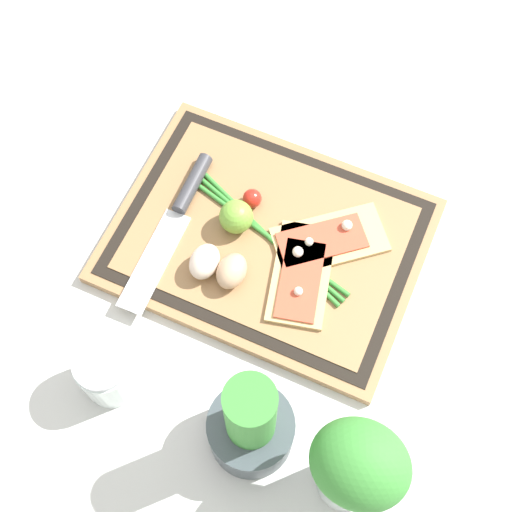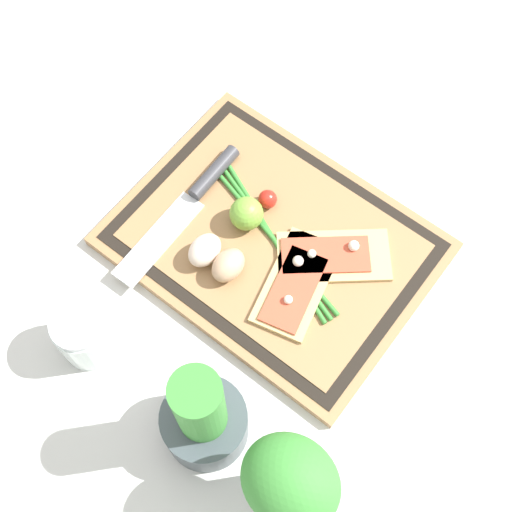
{
  "view_description": "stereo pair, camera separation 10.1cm",
  "coord_description": "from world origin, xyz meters",
  "px_view_note": "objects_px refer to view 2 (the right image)",
  "views": [
    {
      "loc": [
        -0.17,
        0.43,
        0.96
      ],
      "look_at": [
        0.0,
        0.04,
        0.04
      ],
      "focal_mm": 50.0,
      "sensor_mm": 36.0,
      "label": 1
    },
    {
      "loc": [
        -0.26,
        0.38,
        0.96
      ],
      "look_at": [
        0.0,
        0.04,
        0.04
      ],
      "focal_mm": 50.0,
      "sensor_mm": 36.0,
      "label": 2
    }
  ],
  "objects_px": {
    "pizza_slice_far": "(296,284)",
    "knife": "(198,191)",
    "egg_brown": "(228,265)",
    "herb_pot": "(203,418)",
    "sauce_jar": "(85,335)",
    "herb_glass": "(289,486)",
    "pizza_slice_near": "(332,256)",
    "cherry_tomato_red": "(268,199)",
    "egg_pink": "(205,250)",
    "lime": "(248,212)"
  },
  "relations": [
    {
      "from": "egg_brown",
      "to": "pizza_slice_near",
      "type": "bearing_deg",
      "value": -133.92
    },
    {
      "from": "lime",
      "to": "sauce_jar",
      "type": "height_order",
      "value": "sauce_jar"
    },
    {
      "from": "cherry_tomato_red",
      "to": "knife",
      "type": "bearing_deg",
      "value": 28.7
    },
    {
      "from": "egg_brown",
      "to": "egg_pink",
      "type": "height_order",
      "value": "same"
    },
    {
      "from": "egg_brown",
      "to": "pizza_slice_far",
      "type": "bearing_deg",
      "value": -155.68
    },
    {
      "from": "pizza_slice_far",
      "to": "pizza_slice_near",
      "type": "bearing_deg",
      "value": -102.35
    },
    {
      "from": "herb_pot",
      "to": "herb_glass",
      "type": "xyz_separation_m",
      "value": [
        -0.13,
        0.0,
        0.05
      ]
    },
    {
      "from": "knife",
      "to": "cherry_tomato_red",
      "type": "distance_m",
      "value": 0.11
    },
    {
      "from": "cherry_tomato_red",
      "to": "sauce_jar",
      "type": "relative_size",
      "value": 0.31
    },
    {
      "from": "pizza_slice_far",
      "to": "knife",
      "type": "xyz_separation_m",
      "value": [
        0.2,
        -0.03,
        0.0
      ]
    },
    {
      "from": "pizza_slice_near",
      "to": "lime",
      "type": "bearing_deg",
      "value": 11.5
    },
    {
      "from": "herb_pot",
      "to": "herb_glass",
      "type": "bearing_deg",
      "value": 177.9
    },
    {
      "from": "egg_brown",
      "to": "sauce_jar",
      "type": "bearing_deg",
      "value": 66.07
    },
    {
      "from": "pizza_slice_near",
      "to": "cherry_tomato_red",
      "type": "height_order",
      "value": "cherry_tomato_red"
    },
    {
      "from": "lime",
      "to": "herb_glass",
      "type": "distance_m",
      "value": 0.4
    },
    {
      "from": "pizza_slice_near",
      "to": "sauce_jar",
      "type": "bearing_deg",
      "value": 57.91
    },
    {
      "from": "pizza_slice_far",
      "to": "cherry_tomato_red",
      "type": "relative_size",
      "value": 6.09
    },
    {
      "from": "lime",
      "to": "knife",
      "type": "bearing_deg",
      "value": 7.04
    },
    {
      "from": "cherry_tomato_red",
      "to": "sauce_jar",
      "type": "distance_m",
      "value": 0.33
    },
    {
      "from": "egg_pink",
      "to": "cherry_tomato_red",
      "type": "xyz_separation_m",
      "value": [
        -0.02,
        -0.12,
        -0.01
      ]
    },
    {
      "from": "knife",
      "to": "egg_brown",
      "type": "height_order",
      "value": "egg_brown"
    },
    {
      "from": "pizza_slice_far",
      "to": "egg_brown",
      "type": "distance_m",
      "value": 0.1
    },
    {
      "from": "herb_pot",
      "to": "egg_pink",
      "type": "bearing_deg",
      "value": -50.36
    },
    {
      "from": "knife",
      "to": "herb_pot",
      "type": "relative_size",
      "value": 1.23
    },
    {
      "from": "pizza_slice_near",
      "to": "egg_pink",
      "type": "xyz_separation_m",
      "value": [
        0.15,
        0.11,
        0.02
      ]
    },
    {
      "from": "lime",
      "to": "egg_brown",
      "type": "bearing_deg",
      "value": 109.54
    },
    {
      "from": "egg_pink",
      "to": "cherry_tomato_red",
      "type": "bearing_deg",
      "value": -98.48
    },
    {
      "from": "sauce_jar",
      "to": "herb_glass",
      "type": "distance_m",
      "value": 0.35
    },
    {
      "from": "herb_glass",
      "to": "knife",
      "type": "bearing_deg",
      "value": -36.28
    },
    {
      "from": "pizza_slice_far",
      "to": "lime",
      "type": "height_order",
      "value": "lime"
    },
    {
      "from": "egg_brown",
      "to": "herb_glass",
      "type": "height_order",
      "value": "herb_glass"
    },
    {
      "from": "pizza_slice_near",
      "to": "knife",
      "type": "bearing_deg",
      "value": 9.76
    },
    {
      "from": "herb_pot",
      "to": "sauce_jar",
      "type": "height_order",
      "value": "herb_pot"
    },
    {
      "from": "sauce_jar",
      "to": "lime",
      "type": "bearing_deg",
      "value": -101.95
    },
    {
      "from": "herb_pot",
      "to": "sauce_jar",
      "type": "distance_m",
      "value": 0.21
    },
    {
      "from": "pizza_slice_near",
      "to": "knife",
      "type": "height_order",
      "value": "pizza_slice_near"
    },
    {
      "from": "egg_pink",
      "to": "pizza_slice_far",
      "type": "bearing_deg",
      "value": -161.86
    },
    {
      "from": "cherry_tomato_red",
      "to": "lime",
      "type": "bearing_deg",
      "value": 81.06
    },
    {
      "from": "pizza_slice_far",
      "to": "herb_pot",
      "type": "height_order",
      "value": "herb_pot"
    },
    {
      "from": "pizza_slice_near",
      "to": "cherry_tomato_red",
      "type": "distance_m",
      "value": 0.13
    },
    {
      "from": "egg_pink",
      "to": "sauce_jar",
      "type": "xyz_separation_m",
      "value": [
        0.05,
        0.2,
        -0.0
      ]
    },
    {
      "from": "herb_pot",
      "to": "knife",
      "type": "bearing_deg",
      "value": -48.68
    },
    {
      "from": "pizza_slice_far",
      "to": "egg_brown",
      "type": "height_order",
      "value": "egg_brown"
    },
    {
      "from": "herb_pot",
      "to": "herb_glass",
      "type": "distance_m",
      "value": 0.14
    },
    {
      "from": "pizza_slice_far",
      "to": "egg_pink",
      "type": "height_order",
      "value": "egg_pink"
    },
    {
      "from": "egg_pink",
      "to": "herb_glass",
      "type": "bearing_deg",
      "value": 146.22
    },
    {
      "from": "knife",
      "to": "herb_glass",
      "type": "height_order",
      "value": "herb_glass"
    },
    {
      "from": "egg_pink",
      "to": "lime",
      "type": "relative_size",
      "value": 1.1
    },
    {
      "from": "egg_pink",
      "to": "herb_glass",
      "type": "xyz_separation_m",
      "value": [
        -0.29,
        0.19,
        0.08
      ]
    },
    {
      "from": "pizza_slice_near",
      "to": "knife",
      "type": "distance_m",
      "value": 0.22
    }
  ]
}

